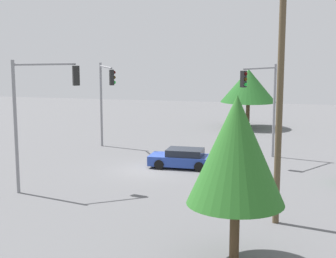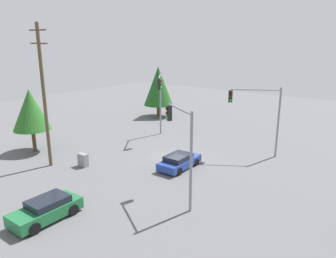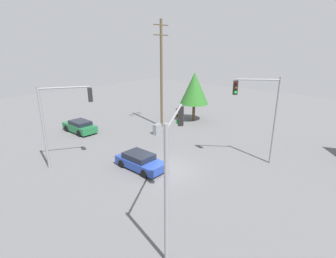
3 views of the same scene
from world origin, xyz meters
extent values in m
plane|color=#5B5B5E|center=(0.00, 0.00, 0.00)|extent=(80.00, 80.00, 0.00)
cube|color=#233D93|center=(-1.14, 1.66, 0.48)|extent=(1.81, 4.09, 0.61)
cube|color=black|center=(-1.14, 1.86, 1.00)|extent=(1.60, 2.25, 0.43)
cylinder|color=black|center=(-0.28, 0.39, 0.31)|extent=(0.22, 0.62, 0.62)
cylinder|color=black|center=(-2.00, 0.39, 0.31)|extent=(0.22, 0.62, 0.62)
cylinder|color=black|center=(-0.28, 2.93, 0.31)|extent=(0.22, 0.62, 0.62)
cylinder|color=black|center=(-2.00, 2.93, 0.31)|extent=(0.22, 0.62, 0.62)
cylinder|color=gray|center=(-5.78, 7.15, 3.23)|extent=(0.18, 0.18, 6.45)
cylinder|color=gray|center=(-4.26, 6.22, 6.20)|extent=(3.09, 1.97, 0.12)
cube|color=black|center=(-2.75, 5.29, 5.58)|extent=(0.44, 0.42, 1.05)
sphere|color=#360503|center=(-2.66, 5.43, 5.91)|extent=(0.22, 0.22, 0.22)
sphere|color=#392605|center=(-2.66, 5.43, 5.58)|extent=(0.22, 0.22, 0.22)
sphere|color=green|center=(-2.66, 5.43, 5.24)|extent=(0.22, 0.22, 0.22)
cylinder|color=gray|center=(-6.68, -5.85, 3.21)|extent=(0.18, 0.18, 6.41)
cylinder|color=gray|center=(-4.81, -4.73, 6.16)|extent=(3.79, 2.33, 0.12)
cube|color=black|center=(-2.95, -3.62, 5.54)|extent=(0.44, 0.41, 1.05)
sphere|color=#360503|center=(-3.04, -3.47, 5.87)|extent=(0.22, 0.22, 0.22)
sphere|color=#392605|center=(-3.04, -3.47, 5.54)|extent=(0.22, 0.22, 0.22)
sphere|color=green|center=(-3.04, -3.47, 5.20)|extent=(0.22, 0.22, 0.22)
cylinder|color=gray|center=(6.47, -5.53, 3.48)|extent=(0.18, 0.18, 6.97)
cylinder|color=gray|center=(5.53, -4.22, 6.72)|extent=(1.97, 2.69, 0.12)
cube|color=black|center=(4.59, -2.91, 6.09)|extent=(0.43, 0.44, 1.05)
sphere|color=#360503|center=(4.45, -3.01, 6.43)|extent=(0.22, 0.22, 0.22)
sphere|color=#392605|center=(4.45, -3.01, 6.09)|extent=(0.22, 0.22, 0.22)
sphere|color=green|center=(4.45, -3.01, 5.76)|extent=(0.22, 0.22, 0.22)
cylinder|color=brown|center=(8.03, 7.81, 5.87)|extent=(0.28, 0.28, 11.75)
cube|color=gray|center=(5.62, 6.27, 0.56)|extent=(0.88, 0.50, 1.12)
cylinder|color=#4C3823|center=(12.54, 6.49, 1.08)|extent=(0.35, 0.35, 2.16)
cone|color=#286623|center=(12.54, 6.49, 4.08)|extent=(3.47, 3.47, 3.85)
cylinder|color=#4C3823|center=(-18.41, 4.33, 1.22)|extent=(0.36, 0.36, 2.44)
cone|color=#1E561E|center=(-18.41, 4.33, 3.97)|extent=(5.20, 5.20, 3.06)
camera|label=1|loc=(30.11, 8.29, 7.66)|focal=55.00mm
camera|label=2|loc=(-15.75, 22.85, 10.46)|focal=35.00mm
camera|label=3|loc=(-13.68, -12.04, 9.25)|focal=28.00mm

